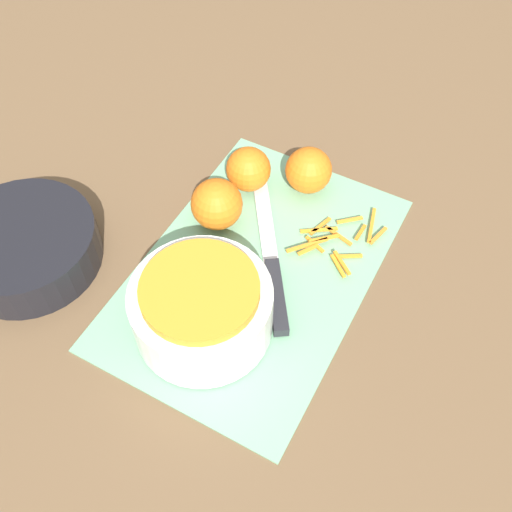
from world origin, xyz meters
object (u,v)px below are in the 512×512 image
object	(u,v)px
bowl_dark	(25,246)
knife	(274,277)
orange_back	(309,170)
orange_right	(217,204)
bowl_speckled	(202,308)
orange_left	(248,169)

from	to	relation	value
bowl_dark	knife	bearing A→B (deg)	-68.03
bowl_dark	orange_back	bearing A→B (deg)	-42.74
knife	orange_right	xyz separation A→B (m)	(0.05, 0.12, 0.03)
knife	orange_back	bearing A→B (deg)	-23.16
bowl_speckled	knife	distance (m)	0.12
knife	orange_right	bearing A→B (deg)	31.74
bowl_speckled	orange_back	bearing A→B (deg)	-2.19
bowl_speckled	bowl_dark	distance (m)	0.28
knife	orange_right	size ratio (longest dim) A/B	3.24
bowl_speckled	orange_left	size ratio (longest dim) A/B	2.62
bowl_dark	orange_back	xyz separation A→B (m)	(0.31, -0.29, 0.01)
knife	orange_right	world-z (taller)	orange_right
bowl_dark	orange_back	size ratio (longest dim) A/B	2.86
bowl_speckled	orange_back	world-z (taller)	bowl_speckled
bowl_speckled	knife	size ratio (longest dim) A/B	0.73
bowl_speckled	orange_back	size ratio (longest dim) A/B	2.52
bowl_dark	knife	size ratio (longest dim) A/B	0.83
orange_left	orange_right	distance (m)	0.09
bowl_dark	knife	distance (m)	0.35
orange_left	orange_right	size ratio (longest dim) A/B	0.91
orange_left	orange_back	bearing A→B (deg)	-63.72
orange_left	orange_back	xyz separation A→B (m)	(0.04, -0.08, 0.00)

